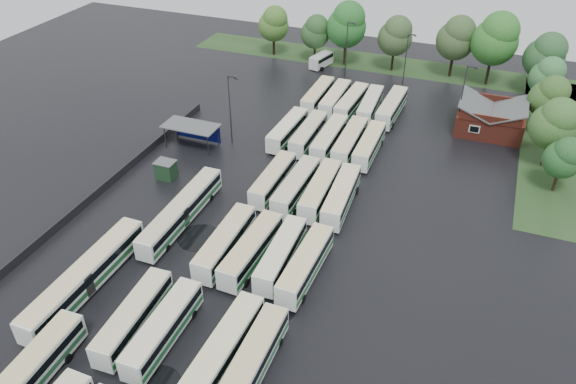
% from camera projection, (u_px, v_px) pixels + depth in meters
% --- Properties ---
extents(ground, '(160.00, 160.00, 0.00)m').
position_uv_depth(ground, '(233.00, 263.00, 63.02)').
color(ground, black).
rests_on(ground, ground).
extents(brick_building, '(10.07, 8.60, 5.39)m').
position_uv_depth(brick_building, '(490.00, 121.00, 87.72)').
color(brick_building, maroon).
rests_on(brick_building, ground).
extents(wash_shed, '(8.20, 4.20, 3.58)m').
position_uv_depth(wash_shed, '(192.00, 128.00, 83.44)').
color(wash_shed, '#2D2D30').
rests_on(wash_shed, ground).
extents(utility_hut, '(2.70, 2.20, 2.62)m').
position_uv_depth(utility_hut, '(166.00, 170.00, 76.83)').
color(utility_hut, '#14321A').
rests_on(utility_hut, ground).
extents(grass_strip_north, '(80.00, 10.00, 0.01)m').
position_uv_depth(grass_strip_north, '(383.00, 64.00, 112.31)').
color(grass_strip_north, '#24401B').
rests_on(grass_strip_north, ground).
extents(grass_strip_east, '(10.00, 50.00, 0.01)m').
position_uv_depth(grass_strip_east, '(556.00, 142.00, 85.80)').
color(grass_strip_east, '#24401B').
rests_on(grass_strip_east, ground).
extents(west_fence, '(0.10, 50.00, 1.20)m').
position_uv_depth(west_fence, '(110.00, 183.00, 75.49)').
color(west_fence, '#2D2D30').
rests_on(west_fence, ground).
extents(bus_r1c0, '(2.93, 11.39, 3.14)m').
position_uv_depth(bus_r1c0, '(134.00, 317.00, 53.99)').
color(bus_r1c0, white).
rests_on(bus_r1c0, ground).
extents(bus_r1c1, '(2.53, 11.33, 3.15)m').
position_uv_depth(bus_r1c1, '(163.00, 328.00, 52.78)').
color(bus_r1c1, white).
rests_on(bus_r1c1, ground).
extents(bus_r1c3, '(2.78, 11.81, 3.27)m').
position_uv_depth(bus_r1c3, '(225.00, 347.00, 50.85)').
color(bus_r1c3, white).
rests_on(bus_r1c3, ground).
extents(bus_r1c4, '(2.51, 11.43, 3.18)m').
position_uv_depth(bus_r1c4, '(253.00, 360.00, 49.77)').
color(bus_r1c4, white).
rests_on(bus_r1c4, ground).
extents(bus_r2c1, '(2.62, 11.75, 3.26)m').
position_uv_depth(bus_r2c1, '(225.00, 242.00, 63.18)').
color(bus_r2c1, white).
rests_on(bus_r2c1, ground).
extents(bus_r2c2, '(2.98, 11.73, 3.24)m').
position_uv_depth(bus_r2c2, '(251.00, 250.00, 62.15)').
color(bus_r2c2, white).
rests_on(bus_r2c2, ground).
extents(bus_r2c3, '(2.71, 11.25, 3.11)m').
position_uv_depth(bus_r2c3, '(281.00, 254.00, 61.61)').
color(bus_r2c3, white).
rests_on(bus_r2c3, ground).
extents(bus_r2c4, '(2.74, 11.55, 3.20)m').
position_uv_depth(bus_r2c4, '(306.00, 264.00, 60.19)').
color(bus_r2c4, white).
rests_on(bus_r2c4, ground).
extents(bus_r3c1, '(2.43, 11.14, 3.10)m').
position_uv_depth(bus_r3c1, '(273.00, 179.00, 74.12)').
color(bus_r3c1, white).
rests_on(bus_r3c1, ground).
extents(bus_r3c2, '(2.73, 11.68, 3.24)m').
position_uv_depth(bus_r3c2, '(296.00, 186.00, 72.63)').
color(bus_r3c2, white).
rests_on(bus_r3c2, ground).
extents(bus_r3c3, '(2.81, 11.75, 3.25)m').
position_uv_depth(bus_r3c3, '(320.00, 190.00, 71.90)').
color(bus_r3c3, white).
rests_on(bus_r3c3, ground).
extents(bus_r3c4, '(3.08, 11.82, 3.26)m').
position_uv_depth(bus_r3c4, '(341.00, 196.00, 70.81)').
color(bus_r3c4, white).
rests_on(bus_r3c4, ground).
extents(bus_r4c0, '(2.72, 11.28, 3.12)m').
position_uv_depth(bus_r4c0, '(288.00, 130.00, 85.54)').
color(bus_r4c0, white).
rests_on(bus_r4c0, ground).
extents(bus_r4c1, '(2.42, 11.29, 3.14)m').
position_uv_depth(bus_r4c1, '(309.00, 134.00, 84.52)').
color(bus_r4c1, white).
rests_on(bus_r4c1, ground).
extents(bus_r4c2, '(2.45, 11.45, 3.19)m').
position_uv_depth(bus_r4c2, '(329.00, 138.00, 83.28)').
color(bus_r4c2, white).
rests_on(bus_r4c2, ground).
extents(bus_r4c3, '(2.59, 11.74, 3.26)m').
position_uv_depth(bus_r4c3, '(350.00, 141.00, 82.41)').
color(bus_r4c3, white).
rests_on(bus_r4c3, ground).
extents(bus_r4c4, '(2.46, 11.22, 3.12)m').
position_uv_depth(bus_r4c4, '(369.00, 145.00, 81.60)').
color(bus_r4c4, white).
rests_on(bus_r4c4, ground).
extents(bus_r5c0, '(2.44, 11.35, 3.16)m').
position_uv_depth(bus_r5c0, '(318.00, 95.00, 95.83)').
color(bus_r5c0, white).
rests_on(bus_r5c0, ground).
extents(bus_r5c1, '(2.42, 11.25, 3.13)m').
position_uv_depth(bus_r5c1, '(335.00, 99.00, 94.77)').
color(bus_r5c1, white).
rests_on(bus_r5c1, ground).
extents(bus_r5c2, '(2.94, 11.40, 3.14)m').
position_uv_depth(bus_r5c2, '(351.00, 102.00, 93.59)').
color(bus_r5c2, white).
rests_on(bus_r5c2, ground).
extents(bus_r5c3, '(2.88, 11.25, 3.10)m').
position_uv_depth(bus_r5c3, '(370.00, 105.00, 92.76)').
color(bus_r5c3, white).
rests_on(bus_r5c3, ground).
extents(bus_r5c4, '(2.88, 11.88, 3.29)m').
position_uv_depth(bus_r5c4, '(392.00, 107.00, 91.86)').
color(bus_r5c4, white).
rests_on(bus_r5c4, ground).
extents(artic_bus_west_b, '(2.46, 16.84, 3.12)m').
position_uv_depth(artic_bus_west_b, '(181.00, 211.00, 68.19)').
color(artic_bus_west_b, white).
rests_on(artic_bus_west_b, ground).
extents(artic_bus_west_c, '(2.68, 17.68, 3.28)m').
position_uv_depth(artic_bus_west_c, '(85.00, 277.00, 58.49)').
color(artic_bus_west_c, white).
rests_on(artic_bus_west_c, ground).
extents(minibus, '(3.47, 6.10, 2.52)m').
position_uv_depth(minibus, '(321.00, 60.00, 110.36)').
color(minibus, silver).
rests_on(minibus, ground).
extents(tree_north_0, '(6.17, 6.17, 10.23)m').
position_uv_depth(tree_north_0, '(274.00, 23.00, 112.79)').
color(tree_north_0, black).
rests_on(tree_north_0, ground).
extents(tree_north_1, '(5.76, 5.76, 9.55)m').
position_uv_depth(tree_north_1, '(316.00, 31.00, 110.04)').
color(tree_north_1, '#342114').
rests_on(tree_north_1, ground).
extents(tree_north_2, '(7.68, 7.68, 12.71)m').
position_uv_depth(tree_north_2, '(347.00, 24.00, 107.34)').
color(tree_north_2, '#352615').
rests_on(tree_north_2, ground).
extents(tree_north_3, '(6.56, 6.56, 10.86)m').
position_uv_depth(tree_north_3, '(396.00, 35.00, 105.55)').
color(tree_north_3, black).
rests_on(tree_north_3, ground).
extents(tree_north_4, '(7.12, 7.12, 11.79)m').
position_uv_depth(tree_north_4, '(457.00, 38.00, 102.76)').
color(tree_north_4, black).
rests_on(tree_north_4, ground).
extents(tree_north_5, '(8.24, 8.24, 13.65)m').
position_uv_depth(tree_north_5, '(496.00, 38.00, 98.93)').
color(tree_north_5, black).
rests_on(tree_north_5, ground).
extents(tree_north_6, '(5.73, 5.73, 9.50)m').
position_uv_depth(tree_north_6, '(550.00, 55.00, 99.59)').
color(tree_north_6, black).
rests_on(tree_north_6, ground).
extents(tree_east_0, '(4.95, 4.95, 8.19)m').
position_uv_depth(tree_east_0, '(565.00, 157.00, 71.88)').
color(tree_east_0, '#2E2111').
rests_on(tree_east_0, ground).
extents(tree_east_1, '(6.43, 6.43, 10.64)m').
position_uv_depth(tree_east_1, '(555.00, 123.00, 76.29)').
color(tree_east_1, black).
rests_on(tree_east_1, ground).
extents(tree_east_2, '(5.84, 5.83, 9.66)m').
position_uv_depth(tree_east_2, '(550.00, 97.00, 84.87)').
color(tree_east_2, black).
rests_on(tree_east_2, ground).
extents(tree_east_3, '(5.67, 5.67, 9.39)m').
position_uv_depth(tree_east_3, '(548.00, 76.00, 91.89)').
color(tree_east_3, black).
rests_on(tree_east_3, ground).
extents(tree_east_4, '(6.97, 6.97, 11.55)m').
position_uv_depth(tree_east_4, '(546.00, 55.00, 95.78)').
color(tree_east_4, '#3D2D20').
rests_on(tree_east_4, ground).
extents(lamp_post_ne, '(1.67, 0.33, 10.84)m').
position_uv_depth(lamp_post_ne, '(463.00, 94.00, 85.42)').
color(lamp_post_ne, '#2D2D30').
rests_on(lamp_post_ne, ground).
extents(lamp_post_nw, '(1.67, 0.33, 10.87)m').
position_uv_depth(lamp_post_nw, '(231.00, 105.00, 82.28)').
color(lamp_post_nw, '#2D2D30').
rests_on(lamp_post_nw, ground).
extents(lamp_post_back_w, '(1.62, 0.32, 10.53)m').
position_uv_depth(lamp_post_back_w, '(347.00, 46.00, 103.35)').
color(lamp_post_back_w, '#2D2D30').
rests_on(lamp_post_back_w, ground).
extents(lamp_post_back_e, '(1.47, 0.29, 9.54)m').
position_uv_depth(lamp_post_back_e, '(407.00, 56.00, 100.85)').
color(lamp_post_back_e, '#2D2D30').
rests_on(lamp_post_back_e, ground).
extents(puddle_2, '(5.29, 5.29, 0.01)m').
position_uv_depth(puddle_2, '(199.00, 238.00, 66.70)').
color(puddle_2, black).
rests_on(puddle_2, ground).
extents(puddle_3, '(4.74, 4.74, 0.01)m').
position_uv_depth(puddle_3, '(274.00, 308.00, 57.28)').
color(puddle_3, black).
rests_on(puddle_3, ground).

